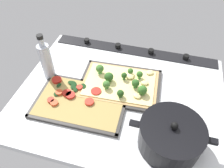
% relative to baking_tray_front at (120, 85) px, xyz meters
% --- Properties ---
extents(ground_plane, '(0.85, 0.67, 0.03)m').
position_rel_baking_tray_front_xyz_m(ground_plane, '(-0.01, 0.04, -0.02)').
color(ground_plane, silver).
extents(stove_control_panel, '(0.82, 0.07, 0.03)m').
position_rel_baking_tray_front_xyz_m(stove_control_panel, '(-0.01, -0.26, 0.00)').
color(stove_control_panel, black).
rests_on(stove_control_panel, ground_plane).
extents(baking_tray_front, '(0.36, 0.26, 0.01)m').
position_rel_baking_tray_front_xyz_m(baking_tray_front, '(0.00, 0.00, 0.00)').
color(baking_tray_front, '#33302D').
rests_on(baking_tray_front, ground_plane).
extents(broccoli_pizza, '(0.33, 0.24, 0.06)m').
position_rel_baking_tray_front_xyz_m(broccoli_pizza, '(-0.00, -0.00, 0.02)').
color(broccoli_pizza, tan).
rests_on(broccoli_pizza, baking_tray_front).
extents(baking_tray_back, '(0.37, 0.25, 0.01)m').
position_rel_baking_tray_front_xyz_m(baking_tray_back, '(0.13, 0.14, -0.00)').
color(baking_tray_back, '#33302D').
rests_on(baking_tray_back, ground_plane).
extents(veggie_pizza_back, '(0.34, 0.22, 0.02)m').
position_rel_baking_tray_front_xyz_m(veggie_pizza_back, '(0.14, 0.13, 0.01)').
color(veggie_pizza_back, '#A78D4E').
rests_on(veggie_pizza_back, baking_tray_back).
extents(cooking_pot, '(0.28, 0.21, 0.13)m').
position_rel_baking_tray_front_xyz_m(cooking_pot, '(-0.23, 0.23, 0.05)').
color(cooking_pot, black).
rests_on(cooking_pot, ground_plane).
extents(oil_bottle, '(0.05, 0.05, 0.22)m').
position_rel_baking_tray_front_xyz_m(oil_bottle, '(0.32, 0.02, 0.09)').
color(oil_bottle, '#B7BCC6').
rests_on(oil_bottle, ground_plane).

